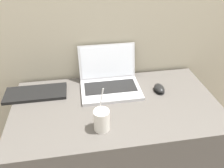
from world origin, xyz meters
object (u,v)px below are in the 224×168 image
object	(u,v)px
laptop	(110,80)
drink_cup	(102,120)
computer_mouse	(159,89)
external_keyboard	(36,93)

from	to	relation	value
laptop	drink_cup	bearing A→B (deg)	-104.69
drink_cup	computer_mouse	size ratio (longest dim) A/B	2.40
external_keyboard	laptop	bearing A→B (deg)	1.60
laptop	drink_cup	size ratio (longest dim) A/B	1.55
laptop	external_keyboard	world-z (taller)	laptop
drink_cup	external_keyboard	world-z (taller)	drink_cup
laptop	computer_mouse	distance (m)	0.32
drink_cup	computer_mouse	xyz separation A→B (m)	(0.40, 0.26, -0.04)
drink_cup	external_keyboard	distance (m)	0.51
computer_mouse	laptop	bearing A→B (deg)	162.06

